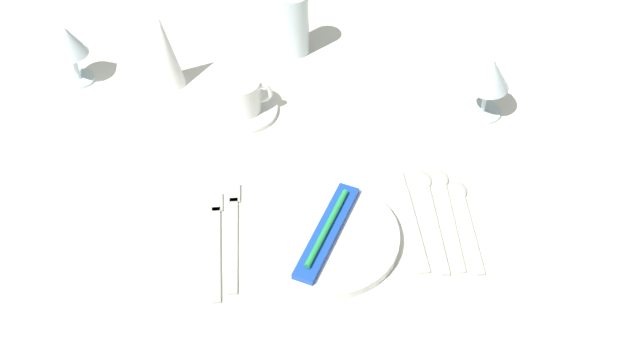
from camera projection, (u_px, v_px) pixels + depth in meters
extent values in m
plane|color=slate|center=(323.00, 340.00, 1.96)|extent=(6.00, 6.00, 0.00)
cube|color=silver|center=(324.00, 143.00, 1.43)|extent=(1.80, 1.10, 0.04)
cube|color=silver|center=(302.00, 22.00, 1.88)|extent=(1.80, 0.01, 0.18)
cylinder|color=brown|center=(2.00, 145.00, 1.95)|extent=(0.07, 0.07, 0.70)
cylinder|color=brown|center=(596.00, 106.00, 2.06)|extent=(0.07, 0.07, 0.70)
cylinder|color=white|center=(327.00, 237.00, 1.24)|extent=(0.24, 0.24, 0.02)
cube|color=blue|center=(327.00, 232.00, 1.23)|extent=(0.13, 0.20, 0.01)
cylinder|color=green|center=(327.00, 227.00, 1.22)|extent=(0.09, 0.16, 0.01)
cube|color=beige|center=(233.00, 244.00, 1.24)|extent=(0.02, 0.20, 0.00)
cube|color=beige|center=(234.00, 194.00, 1.31)|extent=(0.02, 0.04, 0.00)
cube|color=beige|center=(216.00, 253.00, 1.22)|extent=(0.01, 0.20, 0.00)
cube|color=beige|center=(216.00, 203.00, 1.30)|extent=(0.02, 0.04, 0.00)
cube|color=beige|center=(413.00, 229.00, 1.26)|extent=(0.02, 0.18, 0.00)
cube|color=beige|center=(401.00, 184.00, 1.33)|extent=(0.02, 0.06, 0.00)
cube|color=beige|center=(435.00, 228.00, 1.26)|extent=(0.02, 0.20, 0.00)
ellipsoid|color=beige|center=(424.00, 180.00, 1.33)|extent=(0.03, 0.04, 0.01)
cube|color=beige|center=(451.00, 226.00, 1.26)|extent=(0.02, 0.20, 0.00)
ellipsoid|color=beige|center=(441.00, 178.00, 1.34)|extent=(0.03, 0.04, 0.01)
cube|color=beige|center=(470.00, 233.00, 1.25)|extent=(0.02, 0.17, 0.00)
ellipsoid|color=beige|center=(459.00, 190.00, 1.32)|extent=(0.03, 0.04, 0.01)
cylinder|color=white|center=(244.00, 110.00, 1.46)|extent=(0.13, 0.13, 0.01)
cylinder|color=white|center=(242.00, 95.00, 1.43)|extent=(0.07, 0.07, 0.07)
torus|color=white|center=(261.00, 93.00, 1.43)|extent=(0.05, 0.01, 0.05)
cylinder|color=silver|center=(80.00, 79.00, 1.52)|extent=(0.06, 0.06, 0.01)
cylinder|color=silver|center=(76.00, 66.00, 1.50)|extent=(0.01, 0.01, 0.06)
cone|color=silver|center=(68.00, 41.00, 1.45)|extent=(0.07, 0.07, 0.06)
cylinder|color=silver|center=(482.00, 112.00, 1.46)|extent=(0.07, 0.07, 0.01)
cylinder|color=silver|center=(485.00, 99.00, 1.43)|extent=(0.01, 0.01, 0.06)
cone|color=silver|center=(491.00, 73.00, 1.39)|extent=(0.08, 0.08, 0.06)
cylinder|color=silver|center=(294.00, 23.00, 1.54)|extent=(0.06, 0.06, 0.14)
cone|color=white|center=(165.00, 51.00, 1.46)|extent=(0.06, 0.06, 0.16)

